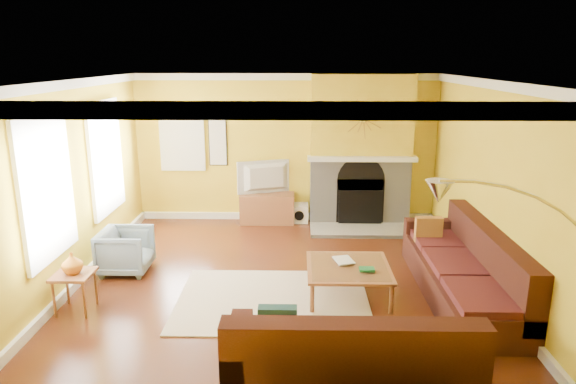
{
  "coord_description": "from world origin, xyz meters",
  "views": [
    {
      "loc": [
        0.22,
        -6.32,
        2.98
      ],
      "look_at": [
        0.09,
        0.4,
        1.21
      ],
      "focal_mm": 32.0,
      "sensor_mm": 36.0,
      "label": 1
    }
  ],
  "objects_px": {
    "coffee_table": "(348,281)",
    "media_console": "(267,208)",
    "arc_lamp": "(520,319)",
    "sectional_sofa": "(378,280)",
    "armchair": "(126,251)",
    "side_table": "(75,292)"
  },
  "relations": [
    {
      "from": "coffee_table",
      "to": "media_console",
      "type": "bearing_deg",
      "value": 111.87
    },
    {
      "from": "coffee_table",
      "to": "arc_lamp",
      "type": "bearing_deg",
      "value": -68.02
    },
    {
      "from": "coffee_table",
      "to": "media_console",
      "type": "xyz_separation_m",
      "value": [
        -1.21,
        3.02,
        0.07
      ]
    },
    {
      "from": "sectional_sofa",
      "to": "armchair",
      "type": "xyz_separation_m",
      "value": [
        -3.39,
        1.21,
        -0.13
      ]
    },
    {
      "from": "coffee_table",
      "to": "armchair",
      "type": "distance_m",
      "value": 3.17
    },
    {
      "from": "side_table",
      "to": "arc_lamp",
      "type": "relative_size",
      "value": 0.23
    },
    {
      "from": "sectional_sofa",
      "to": "coffee_table",
      "type": "bearing_deg",
      "value": 120.51
    },
    {
      "from": "coffee_table",
      "to": "armchair",
      "type": "bearing_deg",
      "value": 167.09
    },
    {
      "from": "media_console",
      "to": "arc_lamp",
      "type": "bearing_deg",
      "value": -68.08
    },
    {
      "from": "coffee_table",
      "to": "side_table",
      "type": "distance_m",
      "value": 3.35
    },
    {
      "from": "sectional_sofa",
      "to": "side_table",
      "type": "height_order",
      "value": "sectional_sofa"
    },
    {
      "from": "sectional_sofa",
      "to": "side_table",
      "type": "relative_size",
      "value": 7.91
    },
    {
      "from": "armchair",
      "to": "sectional_sofa",
      "type": "bearing_deg",
      "value": -109.73
    },
    {
      "from": "sectional_sofa",
      "to": "coffee_table",
      "type": "xyz_separation_m",
      "value": [
        -0.3,
        0.51,
        -0.24
      ]
    },
    {
      "from": "media_console",
      "to": "side_table",
      "type": "bearing_deg",
      "value": -121.05
    },
    {
      "from": "side_table",
      "to": "armchair",
      "type": "bearing_deg",
      "value": 79.06
    },
    {
      "from": "coffee_table",
      "to": "side_table",
      "type": "bearing_deg",
      "value": -171.89
    },
    {
      "from": "sectional_sofa",
      "to": "arc_lamp",
      "type": "xyz_separation_m",
      "value": [
        0.73,
        -2.04,
        0.61
      ]
    },
    {
      "from": "sectional_sofa",
      "to": "media_console",
      "type": "xyz_separation_m",
      "value": [
        -1.51,
        3.53,
        -0.18
      ]
    },
    {
      "from": "media_console",
      "to": "coffee_table",
      "type": "bearing_deg",
      "value": -68.13
    },
    {
      "from": "sectional_sofa",
      "to": "side_table",
      "type": "xyz_separation_m",
      "value": [
        -3.62,
        0.03,
        -0.2
      ]
    },
    {
      "from": "media_console",
      "to": "side_table",
      "type": "distance_m",
      "value": 4.08
    }
  ]
}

